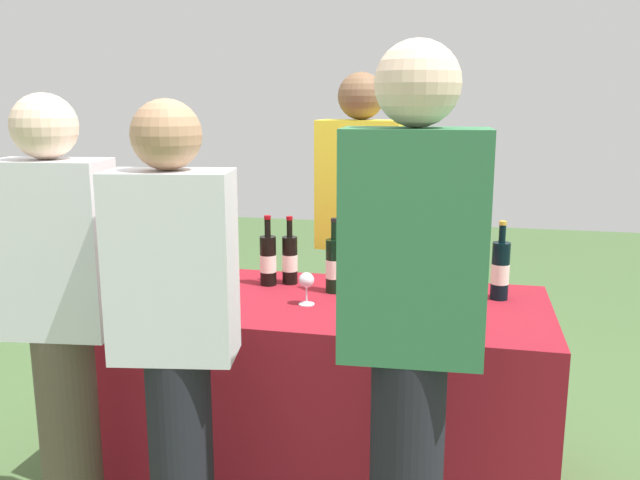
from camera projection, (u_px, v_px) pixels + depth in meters
ground_plane at (320, 470)px, 2.89m from camera, size 12.00×12.00×0.00m
tasting_table at (320, 387)px, 2.82m from camera, size 1.85×0.82×0.77m
wine_bottle_0 at (204, 253)px, 3.04m from camera, size 0.08×0.08×0.32m
wine_bottle_1 at (268, 260)px, 2.93m from camera, size 0.07×0.07×0.31m
wine_bottle_2 at (290, 259)px, 2.95m from camera, size 0.07×0.07×0.30m
wine_bottle_3 at (334, 265)px, 2.82m from camera, size 0.07×0.07×0.32m
wine_bottle_4 at (405, 269)px, 2.78m from camera, size 0.07×0.07×0.32m
wine_bottle_5 at (439, 270)px, 2.73m from camera, size 0.08×0.08×0.33m
wine_bottle_6 at (500, 270)px, 2.72m from camera, size 0.07×0.07×0.33m
wine_glass_0 at (197, 283)px, 2.61m from camera, size 0.06×0.06×0.14m
wine_glass_1 at (306, 282)px, 2.65m from camera, size 0.06×0.06×0.13m
wine_glass_2 at (436, 290)px, 2.52m from camera, size 0.07×0.07×0.14m
wine_glass_3 at (456, 302)px, 2.39m from camera, size 0.08×0.08×0.14m
server_pouring at (360, 231)px, 3.36m from camera, size 0.42×0.25×1.71m
guest_0 at (60, 311)px, 2.27m from camera, size 0.40×0.25×1.60m
guest_1 at (176, 333)px, 2.09m from camera, size 0.41×0.27×1.58m
guest_2 at (411, 325)px, 1.90m from camera, size 0.41×0.24×1.74m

